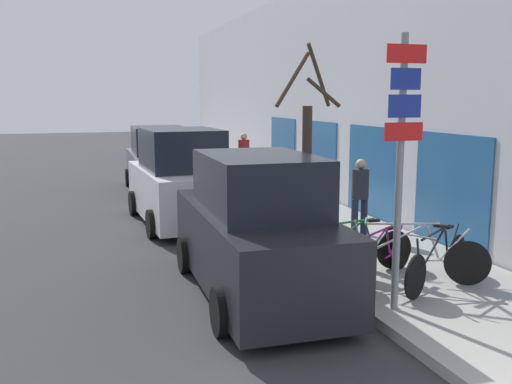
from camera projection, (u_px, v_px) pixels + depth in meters
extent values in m
plane|color=#333335|center=(193.00, 221.00, 14.33)|extent=(80.00, 80.00, 0.00)
cube|color=#9E9B93|center=(257.00, 195.00, 17.73)|extent=(3.20, 32.00, 0.15)
cube|color=#BCBCC1|center=(311.00, 92.00, 17.74)|extent=(0.20, 32.00, 6.50)
cube|color=#26598C|center=(450.00, 191.00, 11.17)|extent=(0.03, 2.32, 2.23)
cube|color=#26598C|center=(371.00, 171.00, 14.13)|extent=(0.03, 2.32, 2.23)
cube|color=#26598C|center=(319.00, 159.00, 17.10)|extent=(0.03, 2.32, 2.23)
cube|color=#26598C|center=(283.00, 150.00, 20.06)|extent=(0.03, 2.32, 2.23)
cylinder|color=gray|center=(399.00, 176.00, 7.65)|extent=(0.10, 0.10, 3.74)
cube|color=red|center=(407.00, 54.00, 7.33)|extent=(0.58, 0.02, 0.24)
cube|color=navy|center=(406.00, 79.00, 7.38)|extent=(0.44, 0.02, 0.28)
cube|color=navy|center=(405.00, 106.00, 7.44)|extent=(0.48, 0.02, 0.30)
cube|color=red|center=(404.00, 132.00, 7.49)|extent=(0.57, 0.02, 0.24)
cylinder|color=black|center=(415.00, 277.00, 8.28)|extent=(0.59, 0.39, 0.67)
cylinder|color=black|center=(457.00, 254.00, 9.49)|extent=(0.59, 0.39, 0.67)
cylinder|color=black|center=(433.00, 248.00, 8.68)|extent=(0.78, 0.51, 0.55)
cylinder|color=black|center=(436.00, 232.00, 8.71)|extent=(0.90, 0.58, 0.09)
cylinder|color=black|center=(446.00, 243.00, 9.08)|extent=(0.18, 0.13, 0.48)
cylinder|color=black|center=(450.00, 256.00, 9.27)|extent=(0.49, 0.32, 0.08)
cylinder|color=black|center=(453.00, 241.00, 9.29)|extent=(0.37, 0.25, 0.54)
cylinder|color=black|center=(419.00, 257.00, 8.30)|extent=(0.18, 0.13, 0.58)
cube|color=black|center=(449.00, 227.00, 9.10)|extent=(0.21, 0.17, 0.04)
cylinder|color=#99999E|center=(422.00, 237.00, 8.31)|extent=(0.25, 0.39, 0.02)
cylinder|color=black|center=(354.00, 256.00, 9.29)|extent=(0.63, 0.39, 0.71)
cylinder|color=black|center=(467.00, 263.00, 8.91)|extent=(0.63, 0.39, 0.71)
cylinder|color=#B7B7BC|center=(396.00, 239.00, 9.09)|extent=(0.87, 0.53, 0.58)
cylinder|color=#B7B7BC|center=(402.00, 224.00, 9.03)|extent=(1.01, 0.61, 0.09)
cylinder|color=#B7B7BC|center=(433.00, 242.00, 8.97)|extent=(0.20, 0.14, 0.51)
cylinder|color=#B7B7BC|center=(447.00, 260.00, 8.97)|extent=(0.55, 0.34, 0.08)
cylinder|color=#B7B7BC|center=(454.00, 245.00, 8.91)|extent=(0.41, 0.26, 0.57)
cylinder|color=#B7B7BC|center=(360.00, 239.00, 9.22)|extent=(0.20, 0.13, 0.62)
cube|color=black|center=(440.00, 226.00, 8.91)|extent=(0.21, 0.17, 0.04)
cylinder|color=#99999E|center=(366.00, 220.00, 9.15)|extent=(0.24, 0.39, 0.02)
cylinder|color=black|center=(353.00, 271.00, 8.67)|extent=(0.54, 0.33, 0.60)
cylinder|color=black|center=(401.00, 252.00, 9.77)|extent=(0.54, 0.33, 0.60)
cylinder|color=#8C1E72|center=(373.00, 247.00, 9.04)|extent=(0.75, 0.45, 0.50)
cylinder|color=#8C1E72|center=(376.00, 233.00, 9.06)|extent=(0.87, 0.52, 0.08)
cylinder|color=#8C1E72|center=(388.00, 242.00, 9.40)|extent=(0.18, 0.12, 0.43)
cylinder|color=#8C1E72|center=(393.00, 254.00, 9.58)|extent=(0.47, 0.29, 0.07)
cylinder|color=#8C1E72|center=(396.00, 241.00, 9.60)|extent=(0.36, 0.22, 0.48)
cylinder|color=#8C1E72|center=(356.00, 254.00, 8.69)|extent=(0.17, 0.12, 0.52)
cube|color=black|center=(391.00, 228.00, 9.42)|extent=(0.21, 0.17, 0.04)
cylinder|color=#99999E|center=(359.00, 237.00, 8.70)|extent=(0.24, 0.39, 0.02)
cylinder|color=black|center=(306.00, 259.00, 9.24)|extent=(0.67, 0.06, 0.67)
cylinder|color=black|center=(394.00, 250.00, 9.78)|extent=(0.67, 0.06, 0.67)
cylinder|color=#197233|center=(340.00, 237.00, 9.39)|extent=(0.93, 0.07, 0.55)
cylinder|color=#197233|center=(345.00, 223.00, 9.38)|extent=(1.08, 0.07, 0.09)
cylinder|color=#197233|center=(369.00, 236.00, 9.57)|extent=(0.20, 0.04, 0.48)
cylinder|color=#197233|center=(379.00, 250.00, 9.68)|extent=(0.58, 0.05, 0.08)
cylinder|color=#197233|center=(384.00, 236.00, 9.67)|extent=(0.44, 0.04, 0.54)
cylinder|color=#197233|center=(311.00, 241.00, 9.22)|extent=(0.20, 0.04, 0.58)
cube|color=black|center=(374.00, 221.00, 9.56)|extent=(0.20, 0.09, 0.04)
cylinder|color=#99999E|center=(316.00, 223.00, 9.20)|extent=(0.04, 0.44, 0.02)
cube|color=black|center=(255.00, 247.00, 8.90)|extent=(1.82, 4.64, 1.17)
cube|color=black|center=(258.00, 184.00, 8.56)|extent=(1.60, 2.43, 0.88)
cylinder|color=black|center=(186.00, 254.00, 10.08)|extent=(0.23, 0.65, 0.65)
cylinder|color=black|center=(278.00, 247.00, 10.57)|extent=(0.23, 0.65, 0.65)
cylinder|color=black|center=(222.00, 312.00, 7.38)|extent=(0.23, 0.65, 0.65)
cylinder|color=black|center=(344.00, 298.00, 7.86)|extent=(0.23, 0.65, 0.65)
cube|color=silver|center=(180.00, 192.00, 14.03)|extent=(2.09, 4.44, 1.18)
cube|color=black|center=(181.00, 149.00, 13.69)|extent=(1.80, 2.35, 0.98)
cylinder|color=black|center=(134.00, 203.00, 15.03)|extent=(0.25, 0.66, 0.65)
cylinder|color=black|center=(203.00, 199.00, 15.68)|extent=(0.25, 0.66, 0.65)
cylinder|color=black|center=(153.00, 224.00, 12.53)|extent=(0.25, 0.66, 0.65)
cylinder|color=black|center=(234.00, 218.00, 13.18)|extent=(0.25, 0.66, 0.65)
cube|color=#51565B|center=(159.00, 169.00, 18.90)|extent=(1.92, 4.47, 1.10)
cube|color=black|center=(159.00, 140.00, 18.57)|extent=(1.69, 2.34, 0.87)
cylinder|color=black|center=(129.00, 177.00, 20.01)|extent=(0.23, 0.62, 0.61)
cylinder|color=black|center=(180.00, 175.00, 20.52)|extent=(0.23, 0.62, 0.61)
cylinder|color=black|center=(135.00, 189.00, 17.41)|extent=(0.23, 0.62, 0.61)
cylinder|color=black|center=(194.00, 187.00, 17.92)|extent=(0.23, 0.62, 0.61)
cylinder|color=#1E2338|center=(355.00, 218.00, 12.11)|extent=(0.15, 0.15, 0.80)
cylinder|color=#1E2338|center=(364.00, 216.00, 12.27)|extent=(0.15, 0.15, 0.80)
cylinder|color=#26262D|center=(360.00, 184.00, 12.07)|extent=(0.36, 0.36, 0.63)
sphere|color=tan|center=(361.00, 164.00, 12.00)|extent=(0.22, 0.22, 0.22)
cylinder|color=#333338|center=(240.00, 172.00, 19.48)|extent=(0.16, 0.16, 0.84)
cylinder|color=#333338|center=(247.00, 171.00, 19.65)|extent=(0.16, 0.16, 0.84)
cylinder|color=maroon|center=(244.00, 150.00, 19.45)|extent=(0.39, 0.39, 0.67)
sphere|color=tan|center=(244.00, 136.00, 19.37)|extent=(0.23, 0.23, 0.23)
cylinder|color=#3D2D23|center=(306.00, 179.00, 10.92)|extent=(0.19, 0.19, 2.76)
cylinder|color=#3D2D23|center=(293.00, 79.00, 10.36)|extent=(0.81, 0.40, 1.01)
cylinder|color=#3D2D23|center=(323.00, 92.00, 10.49)|extent=(0.51, 0.56, 0.56)
cylinder|color=#3D2D23|center=(319.00, 76.00, 10.89)|extent=(0.72, 0.51, 1.18)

